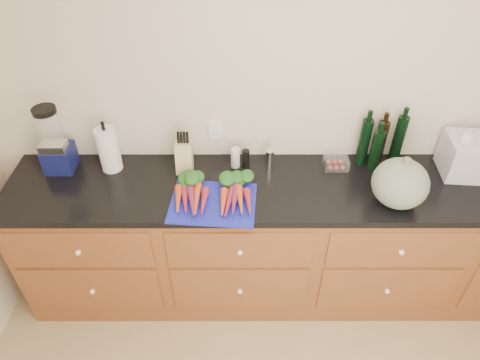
{
  "coord_description": "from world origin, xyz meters",
  "views": [
    {
      "loc": [
        -0.45,
        -0.59,
        2.55
      ],
      "look_at": [
        -0.45,
        1.2,
        1.06
      ],
      "focal_mm": 32.0,
      "sensor_mm": 36.0,
      "label": 1
    }
  ],
  "objects_px": {
    "cutting_board": "(213,203)",
    "tomato_box": "(336,163)",
    "carrots": "(213,192)",
    "paper_towel": "(109,150)",
    "knife_block": "(184,157)",
    "blender_appliance": "(55,144)",
    "squash": "(400,183)"
  },
  "relations": [
    {
      "from": "cutting_board",
      "to": "tomato_box",
      "type": "height_order",
      "value": "tomato_box"
    },
    {
      "from": "cutting_board",
      "to": "carrots",
      "type": "height_order",
      "value": "carrots"
    },
    {
      "from": "paper_towel",
      "to": "knife_block",
      "type": "distance_m",
      "value": 0.45
    },
    {
      "from": "blender_appliance",
      "to": "tomato_box",
      "type": "bearing_deg",
      "value": 0.42
    },
    {
      "from": "tomato_box",
      "to": "squash",
      "type": "bearing_deg",
      "value": -49.22
    },
    {
      "from": "squash",
      "to": "knife_block",
      "type": "distance_m",
      "value": 1.22
    },
    {
      "from": "cutting_board",
      "to": "carrots",
      "type": "bearing_deg",
      "value": 90.0
    },
    {
      "from": "cutting_board",
      "to": "squash",
      "type": "distance_m",
      "value": 1.01
    },
    {
      "from": "tomato_box",
      "to": "knife_block",
      "type": "bearing_deg",
      "value": -178.12
    },
    {
      "from": "knife_block",
      "to": "tomato_box",
      "type": "distance_m",
      "value": 0.92
    },
    {
      "from": "squash",
      "to": "paper_towel",
      "type": "bearing_deg",
      "value": 169.35
    },
    {
      "from": "paper_towel",
      "to": "blender_appliance",
      "type": "bearing_deg",
      "value": -179.58
    },
    {
      "from": "carrots",
      "to": "knife_block",
      "type": "bearing_deg",
      "value": 126.16
    },
    {
      "from": "cutting_board",
      "to": "carrots",
      "type": "distance_m",
      "value": 0.06
    },
    {
      "from": "cutting_board",
      "to": "blender_appliance",
      "type": "height_order",
      "value": "blender_appliance"
    },
    {
      "from": "blender_appliance",
      "to": "knife_block",
      "type": "distance_m",
      "value": 0.75
    },
    {
      "from": "blender_appliance",
      "to": "tomato_box",
      "type": "height_order",
      "value": "blender_appliance"
    },
    {
      "from": "carrots",
      "to": "tomato_box",
      "type": "distance_m",
      "value": 0.78
    },
    {
      "from": "blender_appliance",
      "to": "knife_block",
      "type": "xyz_separation_m",
      "value": [
        0.75,
        -0.02,
        -0.09
      ]
    },
    {
      "from": "cutting_board",
      "to": "tomato_box",
      "type": "distance_m",
      "value": 0.8
    },
    {
      "from": "blender_appliance",
      "to": "cutting_board",
      "type": "bearing_deg",
      "value": -18.86
    },
    {
      "from": "knife_block",
      "to": "tomato_box",
      "type": "relative_size",
      "value": 1.36
    },
    {
      "from": "knife_block",
      "to": "paper_towel",
      "type": "bearing_deg",
      "value": 177.43
    },
    {
      "from": "carrots",
      "to": "blender_appliance",
      "type": "relative_size",
      "value": 1.1
    },
    {
      "from": "cutting_board",
      "to": "blender_appliance",
      "type": "xyz_separation_m",
      "value": [
        -0.93,
        0.32,
        0.18
      ]
    },
    {
      "from": "cutting_board",
      "to": "tomato_box",
      "type": "relative_size",
      "value": 3.29
    },
    {
      "from": "squash",
      "to": "blender_appliance",
      "type": "distance_m",
      "value": 1.96
    },
    {
      "from": "squash",
      "to": "blender_appliance",
      "type": "bearing_deg",
      "value": 171.06
    },
    {
      "from": "carrots",
      "to": "knife_block",
      "type": "distance_m",
      "value": 0.31
    },
    {
      "from": "squash",
      "to": "knife_block",
      "type": "bearing_deg",
      "value": 166.42
    },
    {
      "from": "carrots",
      "to": "blender_appliance",
      "type": "xyz_separation_m",
      "value": [
        -0.93,
        0.27,
        0.14
      ]
    },
    {
      "from": "blender_appliance",
      "to": "tomato_box",
      "type": "xyz_separation_m",
      "value": [
        1.66,
        0.01,
        -0.15
      ]
    }
  ]
}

